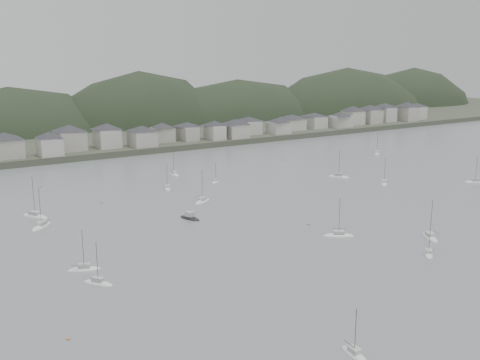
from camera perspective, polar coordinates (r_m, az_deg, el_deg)
ground at (r=134.88m, az=18.12°, el=-8.26°), size 900.00×900.00×0.00m
far_shore_land at (r=387.72m, az=-18.38°, el=5.22°), size 900.00×250.00×3.00m
forested_ridge at (r=366.41m, az=-16.44°, el=2.93°), size 851.55×103.94×102.57m
waterfront_town at (r=303.24m, az=-3.39°, el=5.33°), size 451.48×28.46×12.92m
moored_fleet at (r=169.87m, az=-3.05°, el=-3.30°), size 240.28×174.06×13.28m
motor_launch_far at (r=163.76m, az=-5.17°, el=-3.90°), size 4.78×7.79×3.76m
mooring_buoys at (r=176.91m, az=3.09°, el=-2.67°), size 178.58×146.43×0.70m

